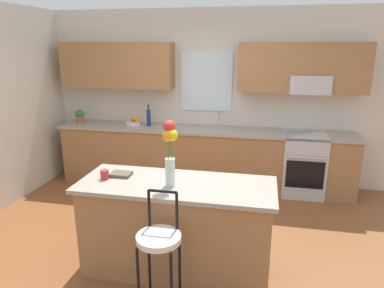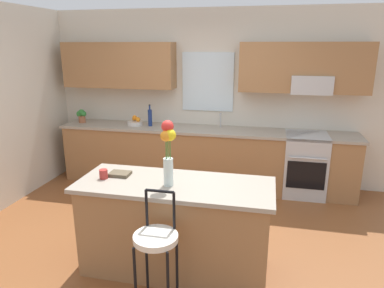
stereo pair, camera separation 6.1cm
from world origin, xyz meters
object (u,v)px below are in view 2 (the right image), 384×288
at_px(flower_vase, 168,147).
at_px(cookbook, 120,174).
at_px(oven_range, 304,165).
at_px(fruit_bowl_oranges, 135,122).
at_px(bottle_olive_oil, 150,117).
at_px(kitchen_island, 175,227).
at_px(mug_ceramic, 104,174).
at_px(potted_plant_small, 82,115).
at_px(bar_stool_near, 156,243).

xyz_separation_m(flower_vase, cookbook, (-0.54, 0.14, -0.35)).
distance_m(oven_range, fruit_bowl_oranges, 2.69).
bearing_deg(bottle_olive_oil, kitchen_island, -65.54).
distance_m(mug_ceramic, cookbook, 0.16).
relative_size(flower_vase, cookbook, 3.02).
bearing_deg(fruit_bowl_oranges, oven_range, -0.60).
bearing_deg(oven_range, fruit_bowl_oranges, 179.40).
height_order(flower_vase, bottle_olive_oil, flower_vase).
distance_m(kitchen_island, mug_ceramic, 0.86).
relative_size(mug_ceramic, fruit_bowl_oranges, 0.38).
bearing_deg(potted_plant_small, kitchen_island, -45.14).
xyz_separation_m(oven_range, mug_ceramic, (-2.08, -2.22, 0.51)).
xyz_separation_m(bottle_olive_oil, potted_plant_small, (-1.19, 0.00, -0.02)).
distance_m(kitchen_island, fruit_bowl_oranges, 2.59).
height_order(fruit_bowl_oranges, bottle_olive_oil, bottle_olive_oil).
relative_size(fruit_bowl_oranges, bottle_olive_oil, 0.70).
xyz_separation_m(mug_ceramic, cookbook, (0.12, 0.11, -0.03)).
xyz_separation_m(bar_stool_near, potted_plant_small, (-2.19, 2.78, 0.41)).
relative_size(bar_stool_near, potted_plant_small, 4.72).
bearing_deg(cookbook, bar_stool_near, -48.27).
relative_size(cookbook, bottle_olive_oil, 0.59).
relative_size(mug_ceramic, potted_plant_small, 0.41).
relative_size(cookbook, potted_plant_small, 0.91).
relative_size(mug_ceramic, bottle_olive_oil, 0.26).
bearing_deg(cookbook, kitchen_island, -7.03).
bearing_deg(flower_vase, kitchen_island, 59.17).
height_order(cookbook, bottle_olive_oil, bottle_olive_oil).
distance_m(mug_ceramic, bottle_olive_oil, 2.26).
xyz_separation_m(oven_range, bottle_olive_oil, (-2.39, 0.02, 0.60)).
bearing_deg(kitchen_island, mug_ceramic, -176.84).
bearing_deg(bar_stool_near, oven_range, 63.33).
relative_size(bottle_olive_oil, potted_plant_small, 1.55).
xyz_separation_m(bar_stool_near, bottle_olive_oil, (-1.00, 2.78, 0.42)).
xyz_separation_m(kitchen_island, bar_stool_near, (0.00, -0.58, 0.17)).
bearing_deg(fruit_bowl_oranges, mug_ceramic, -76.00).
height_order(cookbook, fruit_bowl_oranges, fruit_bowl_oranges).
bearing_deg(fruit_bowl_oranges, bar_stool_near, -65.68).
xyz_separation_m(bar_stool_near, fruit_bowl_oranges, (-1.26, 2.78, 0.33)).
height_order(kitchen_island, fruit_bowl_oranges, fruit_bowl_oranges).
distance_m(oven_range, bottle_olive_oil, 2.46).
bearing_deg(oven_range, flower_vase, -122.40).
xyz_separation_m(kitchen_island, flower_vase, (-0.04, -0.06, 0.82)).
bearing_deg(kitchen_island, bar_stool_near, -90.00).
bearing_deg(mug_ceramic, cookbook, 42.66).
bearing_deg(oven_range, potted_plant_small, 179.59).
height_order(oven_range, mug_ceramic, mug_ceramic).
distance_m(flower_vase, fruit_bowl_oranges, 2.59).
distance_m(cookbook, potted_plant_small, 2.68).
height_order(kitchen_island, mug_ceramic, mug_ceramic).
distance_m(oven_range, mug_ceramic, 3.08).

